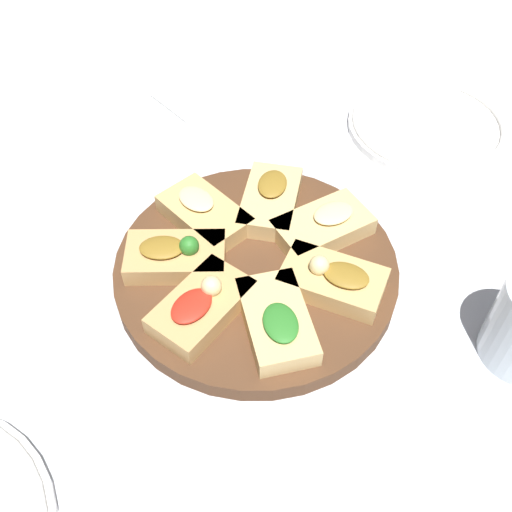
% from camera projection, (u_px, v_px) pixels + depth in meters
% --- Properties ---
extents(ground_plane, '(3.00, 3.00, 0.00)m').
position_uv_depth(ground_plane, '(256.00, 275.00, 0.65)').
color(ground_plane, silver).
extents(serving_board, '(0.30, 0.30, 0.02)m').
position_uv_depth(serving_board, '(256.00, 269.00, 0.64)').
color(serving_board, '#51331E').
rests_on(serving_board, ground_plane).
extents(focaccia_slice_0, '(0.12, 0.10, 0.03)m').
position_uv_depth(focaccia_slice_0, '(270.00, 200.00, 0.68)').
color(focaccia_slice_0, '#DBB775').
rests_on(focaccia_slice_0, serving_board).
extents(focaccia_slice_1, '(0.07, 0.11, 0.03)m').
position_uv_depth(focaccia_slice_1, '(204.00, 213.00, 0.67)').
color(focaccia_slice_1, tan).
rests_on(focaccia_slice_1, serving_board).
extents(focaccia_slice_2, '(0.11, 0.12, 0.04)m').
position_uv_depth(focaccia_slice_2, '(175.00, 255.00, 0.63)').
color(focaccia_slice_2, tan).
rests_on(focaccia_slice_2, serving_board).
extents(focaccia_slice_3, '(0.11, 0.06, 0.04)m').
position_uv_depth(focaccia_slice_3, '(204.00, 307.00, 0.58)').
color(focaccia_slice_3, tan).
rests_on(focaccia_slice_3, serving_board).
extents(focaccia_slice_4, '(0.11, 0.12, 0.03)m').
position_uv_depth(focaccia_slice_4, '(277.00, 321.00, 0.57)').
color(focaccia_slice_4, '#DBB775').
rests_on(focaccia_slice_4, serving_board).
extents(focaccia_slice_5, '(0.09, 0.12, 0.04)m').
position_uv_depth(focaccia_slice_5, '(333.00, 279.00, 0.60)').
color(focaccia_slice_5, tan).
rests_on(focaccia_slice_5, serving_board).
extents(focaccia_slice_6, '(0.12, 0.09, 0.03)m').
position_uv_depth(focaccia_slice_6, '(323.00, 226.00, 0.66)').
color(focaccia_slice_6, '#DBB775').
rests_on(focaccia_slice_6, serving_board).
extents(plate_left, '(0.21, 0.21, 0.02)m').
position_uv_depth(plate_left, '(428.00, 124.00, 0.81)').
color(plate_left, white).
rests_on(plate_left, ground_plane).
extents(napkin_stack, '(0.11, 0.10, 0.01)m').
position_uv_depth(napkin_stack, '(197.00, 94.00, 0.86)').
color(napkin_stack, white).
rests_on(napkin_stack, ground_plane).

